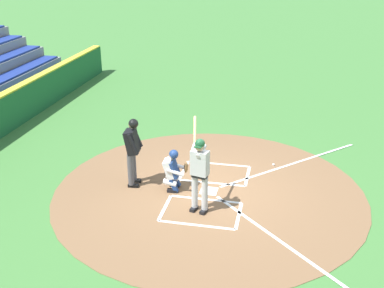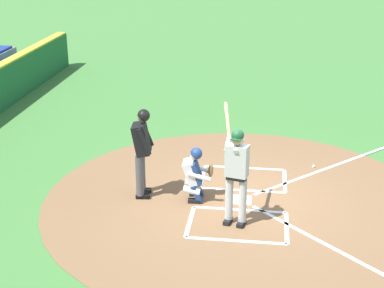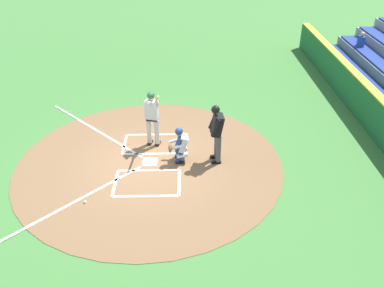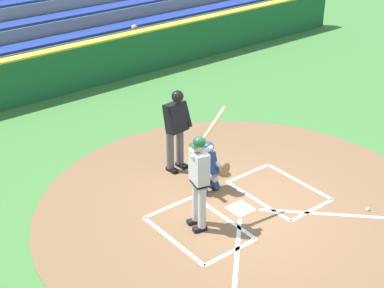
% 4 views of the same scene
% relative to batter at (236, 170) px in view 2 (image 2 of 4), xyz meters
% --- Properties ---
extents(ground_plane, '(120.00, 120.00, 0.00)m').
position_rel_batter_xyz_m(ground_plane, '(-0.99, 0.06, -1.10)').
color(ground_plane, '#427A38').
extents(dirt_circle, '(8.00, 8.00, 0.01)m').
position_rel_batter_xyz_m(dirt_circle, '(-0.99, 0.06, -1.09)').
color(dirt_circle, brown).
rests_on(dirt_circle, ground).
extents(home_plate_and_chalk, '(7.93, 4.91, 0.01)m').
position_rel_batter_xyz_m(home_plate_and_chalk, '(-0.99, 0.94, -1.08)').
color(home_plate_and_chalk, white).
rests_on(home_plate_and_chalk, dirt_circle).
extents(batter, '(1.05, 0.54, 2.13)m').
position_rel_batter_xyz_m(batter, '(0.00, 0.00, 0.00)').
color(batter, '#BCBCBC').
rests_on(batter, ground).
extents(catcher, '(0.60, 0.60, 1.13)m').
position_rel_batter_xyz_m(catcher, '(-0.91, -0.86, -0.51)').
color(catcher, black).
rests_on(catcher, ground).
extents(plate_umpire, '(0.60, 0.45, 1.86)m').
position_rel_batter_xyz_m(plate_umpire, '(-0.95, -1.95, -0.02)').
color(plate_umpire, '#4C4C51').
rests_on(plate_umpire, ground).
extents(baseball, '(0.07, 0.07, 0.07)m').
position_rel_batter_xyz_m(baseball, '(-2.88, 1.63, -1.06)').
color(baseball, white).
rests_on(baseball, ground).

